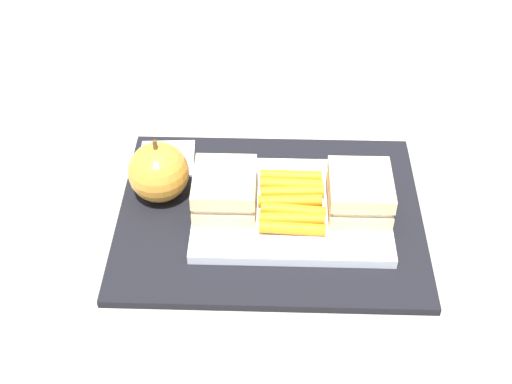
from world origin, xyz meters
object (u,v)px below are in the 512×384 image
object	(u,v)px
paper_napkin	(164,158)
sandwich_half_right	(221,190)
food_tray	(288,209)
sandwich_half_left	(356,193)
apple	(155,172)
carrot_sticks_bundle	(288,201)

from	to	relation	value
paper_napkin	sandwich_half_right	bearing A→B (deg)	131.30
food_tray	sandwich_half_left	xyz separation A→B (m)	(-0.08, 0.00, 0.03)
food_tray	apple	size ratio (longest dim) A/B	2.74
food_tray	sandwich_half_right	size ratio (longest dim) A/B	2.88
food_tray	carrot_sticks_bundle	xyz separation A→B (m)	(-0.00, 0.00, 0.01)
apple	sandwich_half_right	bearing A→B (deg)	161.91
food_tray	paper_napkin	bearing A→B (deg)	-30.25
sandwich_half_right	apple	size ratio (longest dim) A/B	0.95
apple	paper_napkin	world-z (taller)	apple
carrot_sticks_bundle	paper_napkin	distance (m)	0.19
carrot_sticks_bundle	paper_napkin	world-z (taller)	carrot_sticks_bundle
sandwich_half_right	carrot_sticks_bundle	size ratio (longest dim) A/B	0.78
sandwich_half_right	sandwich_half_left	bearing A→B (deg)	180.00
sandwich_half_left	sandwich_half_right	distance (m)	0.16
carrot_sticks_bundle	apple	bearing A→B (deg)	-9.47
sandwich_half_left	paper_napkin	size ratio (longest dim) A/B	1.14
food_tray	carrot_sticks_bundle	world-z (taller)	carrot_sticks_bundle
sandwich_half_left	sandwich_half_right	size ratio (longest dim) A/B	1.00
carrot_sticks_bundle	apple	world-z (taller)	apple
carrot_sticks_bundle	food_tray	bearing A→B (deg)	-78.50
food_tray	carrot_sticks_bundle	distance (m)	0.01
sandwich_half_right	paper_napkin	xyz separation A→B (m)	(0.08, -0.09, -0.03)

